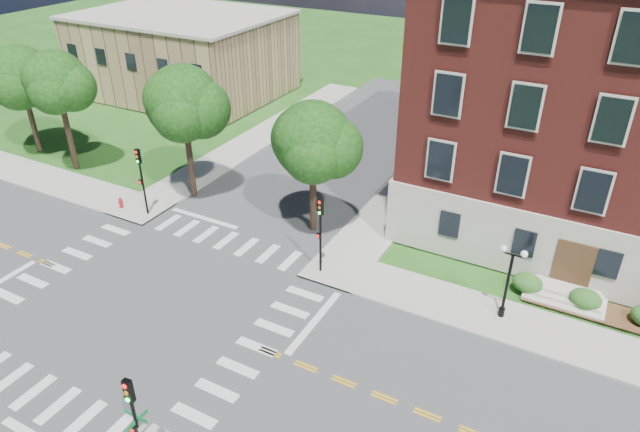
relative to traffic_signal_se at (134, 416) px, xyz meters
The scene contains 18 objects.
ground 11.19m from the traffic_signal_se, 133.30° to the left, with size 160.00×160.00×0.00m, color #224E15.
road_ew 11.18m from the traffic_signal_se, 133.30° to the left, with size 90.00×12.00×0.01m, color #3D3D3F.
road_ns 11.18m from the traffic_signal_se, 133.30° to the left, with size 12.00×90.00×0.01m, color #3D3D3F.
sidewalk_ne 24.73m from the traffic_signal_se, 70.91° to the left, with size 34.00×34.00×0.12m.
sidewalk_nw 32.61m from the traffic_signal_se, 134.44° to the left, with size 34.00×34.00×0.12m.
crosswalk_east 8.43m from the traffic_signal_se, 91.12° to the left, with size 2.20×10.20×0.02m, color silver, non-canonical shape.
stop_bar_east 11.36m from the traffic_signal_se, 82.37° to the left, with size 0.40×5.50×0.00m, color silver.
secondary_building 47.87m from the traffic_signal_se, 127.83° to the left, with size 20.40×15.40×8.30m.
tree_a 35.55m from the traffic_signal_se, 147.60° to the left, with size 5.06×5.06×8.94m.
tree_b 30.56m from the traffic_signal_se, 143.49° to the left, with size 4.59×4.59×9.37m.
tree_c 23.30m from the traffic_signal_se, 124.67° to the left, with size 5.10×5.10×9.57m.
tree_d 19.42m from the traffic_signal_se, 99.32° to the left, with size 4.89×4.89×8.67m.
traffic_signal_se is the anchor object (origin of this frame).
traffic_signal_ne 14.85m from the traffic_signal_se, 91.44° to the left, with size 0.38×0.45×4.80m.
traffic_signal_nw 20.69m from the traffic_signal_se, 132.94° to the left, with size 0.34×0.37×4.80m.
twin_lamp_west 18.66m from the traffic_signal_se, 57.86° to the left, with size 1.36×0.36×4.23m.
street_sign_pole 0.88m from the traffic_signal_se, 55.89° to the left, with size 1.10×1.10×3.10m.
fire_hydrant 22.30m from the traffic_signal_se, 137.58° to the left, with size 0.35×0.35×0.75m.
Camera 1 is at (19.97, -17.07, 19.68)m, focal length 32.00 mm.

